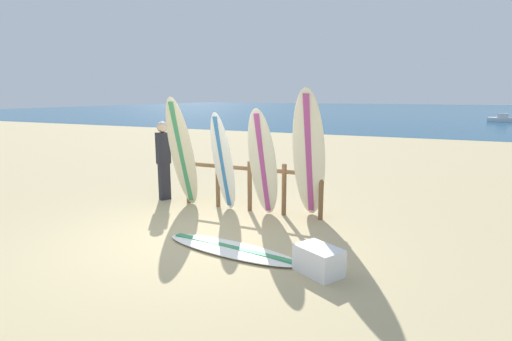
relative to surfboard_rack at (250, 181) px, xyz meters
name	(u,v)px	position (x,y,z in m)	size (l,w,h in m)	color
ground_plane	(192,238)	(-0.16, -1.85, -0.62)	(120.00, 120.00, 0.00)	tan
ocean_water	(418,111)	(-0.16, 56.15, -0.62)	(120.00, 80.00, 0.01)	navy
surfboard_rack	(250,181)	(0.00, 0.00, 0.00)	(3.03, 0.09, 1.01)	brown
surfboard_leaning_far_left	(182,153)	(-1.34, -0.37, 0.52)	(0.57, 0.78, 2.28)	beige
surfboard_leaning_left	(223,162)	(-0.46, -0.25, 0.38)	(0.54, 0.60, 1.99)	white
surfboard_leaning_center_left	(263,165)	(0.49, -0.45, 0.43)	(0.61, 0.95, 2.10)	silver
surfboard_leaning_center	(309,157)	(1.30, -0.26, 0.60)	(0.76, 1.24, 2.44)	silver
surfboard_lying_on_sand	(231,249)	(0.68, -2.08, -0.58)	(2.37, 0.88, 0.08)	white
beachgoer_standing	(163,157)	(-2.11, 0.02, 0.34)	(0.28, 0.33, 1.73)	#26262D
small_boat_offshore	(503,119)	(7.94, 33.38, -0.36)	(2.40, 1.57, 0.71)	silver
cooler_box	(319,260)	(2.09, -2.28, -0.44)	(0.60, 0.40, 0.36)	white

